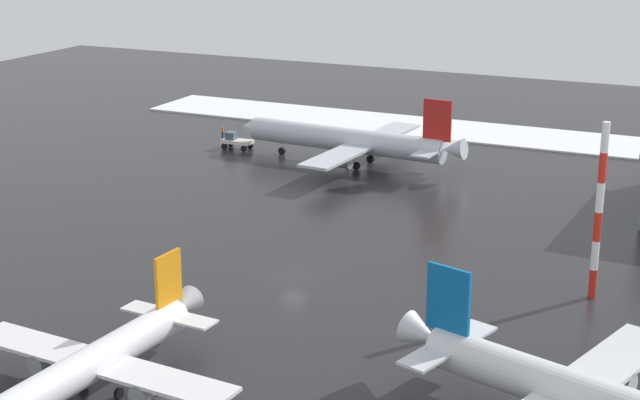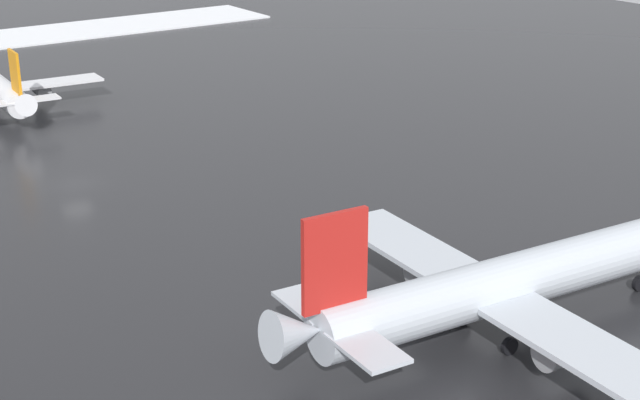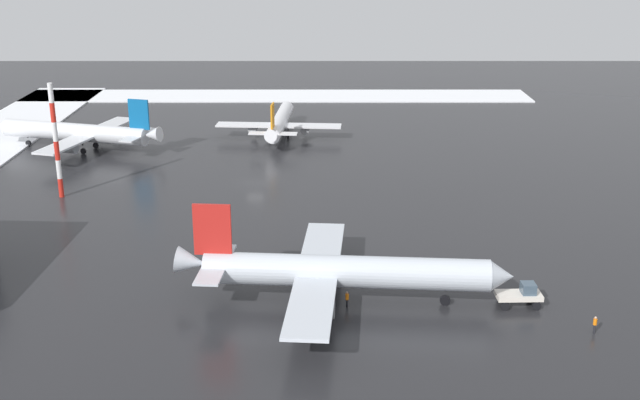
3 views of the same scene
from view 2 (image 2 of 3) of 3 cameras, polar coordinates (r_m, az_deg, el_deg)
ground_plane at (r=87.99m, az=-14.05°, el=0.91°), size 240.00×240.00×0.00m
airplane_far_rear at (r=60.31m, az=11.30°, el=-4.61°), size 28.88×34.79×10.33m
ground_crew_beside_wing at (r=61.26m, az=12.62°, el=-6.84°), size 0.36×0.36×1.71m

